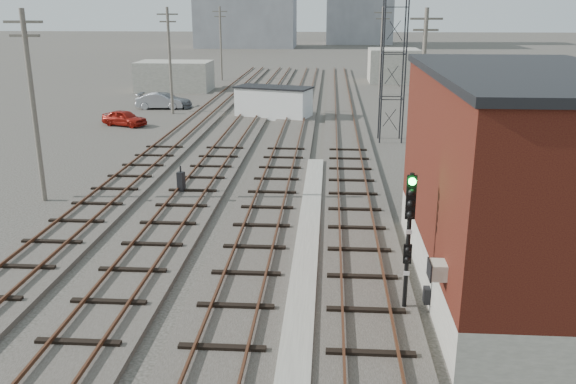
# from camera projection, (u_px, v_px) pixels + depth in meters

# --- Properties ---
(ground) EXTENTS (320.00, 320.00, 0.00)m
(ground) POSITION_uv_depth(u_px,v_px,m) (319.00, 92.00, 67.00)
(ground) COLOR #282621
(ground) RESTS_ON ground
(track_right) EXTENTS (3.20, 90.00, 0.39)m
(track_right) POSITION_uv_depth(u_px,v_px,m) (345.00, 128.00, 46.77)
(track_right) COLOR #332D28
(track_right) RESTS_ON ground
(track_mid_right) EXTENTS (3.20, 90.00, 0.39)m
(track_mid_right) POSITION_uv_depth(u_px,v_px,m) (294.00, 127.00, 47.04)
(track_mid_right) COLOR #332D28
(track_mid_right) RESTS_ON ground
(track_mid_left) EXTENTS (3.20, 90.00, 0.39)m
(track_mid_left) POSITION_uv_depth(u_px,v_px,m) (242.00, 126.00, 47.30)
(track_mid_left) COLOR #332D28
(track_mid_left) RESTS_ON ground
(track_left) EXTENTS (3.20, 90.00, 0.39)m
(track_left) POSITION_uv_depth(u_px,v_px,m) (191.00, 126.00, 47.57)
(track_left) COLOR #332D28
(track_left) RESTS_ON ground
(platform_curb) EXTENTS (0.90, 28.00, 0.26)m
(platform_curb) POSITION_uv_depth(u_px,v_px,m) (306.00, 253.00, 23.05)
(platform_curb) COLOR gray
(platform_curb) RESTS_ON ground
(brick_building) EXTENTS (6.54, 12.20, 7.22)m
(brick_building) POSITION_uv_depth(u_px,v_px,m) (521.00, 182.00, 19.66)
(brick_building) COLOR gray
(brick_building) RESTS_ON ground
(lattice_tower) EXTENTS (1.60, 1.60, 15.00)m
(lattice_tower) POSITION_uv_depth(u_px,v_px,m) (395.00, 31.00, 40.59)
(lattice_tower) COLOR black
(lattice_tower) RESTS_ON ground
(utility_pole_left_a) EXTENTS (1.80, 0.24, 9.00)m
(utility_pole_left_a) POSITION_uv_depth(u_px,v_px,m) (33.00, 102.00, 28.27)
(utility_pole_left_a) COLOR #595147
(utility_pole_left_a) RESTS_ON ground
(utility_pole_left_b) EXTENTS (1.80, 0.24, 9.00)m
(utility_pole_left_b) POSITION_uv_depth(u_px,v_px,m) (170.00, 58.00, 52.11)
(utility_pole_left_b) COLOR #595147
(utility_pole_left_b) RESTS_ON ground
(utility_pole_left_c) EXTENTS (1.80, 0.24, 9.00)m
(utility_pole_left_c) POSITION_uv_depth(u_px,v_px,m) (221.00, 42.00, 75.96)
(utility_pole_left_c) COLOR #595147
(utility_pole_left_c) RESTS_ON ground
(utility_pole_right_a) EXTENTS (1.80, 0.24, 9.00)m
(utility_pole_right_a) POSITION_uv_depth(u_px,v_px,m) (422.00, 84.00, 34.64)
(utility_pole_right_a) COLOR #595147
(utility_pole_right_a) RESTS_ON ground
(utility_pole_right_b) EXTENTS (1.80, 0.24, 9.00)m
(utility_pole_right_b) POSITION_uv_depth(u_px,v_px,m) (381.00, 49.00, 63.25)
(utility_pole_right_b) COLOR #595147
(utility_pole_right_b) RESTS_ON ground
(shed_left) EXTENTS (8.00, 5.00, 3.20)m
(shed_left) POSITION_uv_depth(u_px,v_px,m) (175.00, 76.00, 67.59)
(shed_left) COLOR gray
(shed_left) RESTS_ON ground
(shed_right) EXTENTS (6.00, 6.00, 4.00)m
(shed_right) POSITION_uv_depth(u_px,v_px,m) (393.00, 65.00, 75.35)
(shed_right) COLOR gray
(shed_right) RESTS_ON ground
(signal_mast) EXTENTS (0.40, 0.42, 4.47)m
(signal_mast) POSITION_uv_depth(u_px,v_px,m) (409.00, 231.00, 18.07)
(signal_mast) COLOR gray
(signal_mast) RESTS_ON ground
(switch_stand) EXTENTS (0.39, 0.39, 1.39)m
(switch_stand) POSITION_uv_depth(u_px,v_px,m) (181.00, 182.00, 30.40)
(switch_stand) COLOR black
(switch_stand) RESTS_ON ground
(site_trailer) EXTENTS (6.81, 4.46, 2.65)m
(site_trailer) POSITION_uv_depth(u_px,v_px,m) (274.00, 102.00, 51.03)
(site_trailer) COLOR white
(site_trailer) RESTS_ON ground
(car_red) EXTENTS (3.94, 2.66, 1.25)m
(car_red) POSITION_uv_depth(u_px,v_px,m) (124.00, 118.00, 47.91)
(car_red) COLOR maroon
(car_red) RESTS_ON ground
(car_silver) EXTENTS (4.42, 1.79, 1.43)m
(car_silver) POSITION_uv_depth(u_px,v_px,m) (160.00, 101.00, 55.85)
(car_silver) COLOR #A2A4AA
(car_silver) RESTS_ON ground
(car_grey) EXTENTS (4.96, 2.09, 1.43)m
(car_grey) POSITION_uv_depth(u_px,v_px,m) (165.00, 100.00, 56.21)
(car_grey) COLOR slate
(car_grey) RESTS_ON ground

